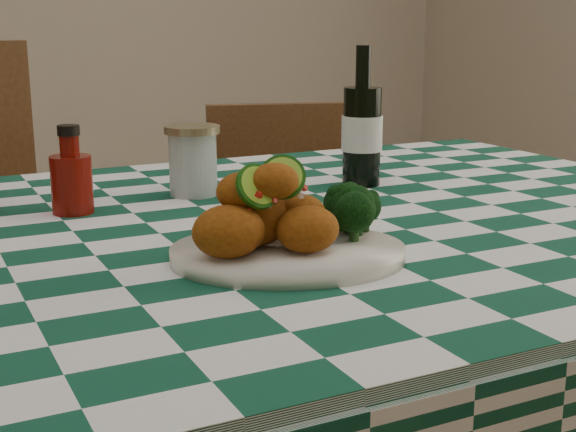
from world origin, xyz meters
name	(u,v)px	position (x,y,z in m)	size (l,w,h in m)	color
plate	(288,254)	(0.00, -0.19, 0.80)	(0.28, 0.22, 0.02)	white
fried_chicken_pile	(271,207)	(-0.03, -0.19, 0.85)	(0.16, 0.12, 0.10)	#934A0E
broccoli_side	(352,212)	(0.09, -0.18, 0.83)	(0.08, 0.08, 0.06)	black
ketchup_bottle	(71,170)	(-0.18, 0.17, 0.85)	(0.06, 0.06, 0.13)	#6C0C05
mason_jar	(193,161)	(0.02, 0.21, 0.84)	(0.09, 0.09, 0.11)	#B2BCBA
beer_bottle	(362,116)	(0.31, 0.16, 0.90)	(0.07, 0.07, 0.24)	black
wooden_chair_right	(292,277)	(0.47, 0.74, 0.42)	(0.39, 0.41, 0.85)	#472814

